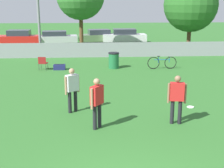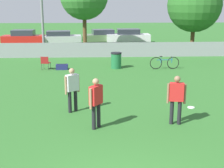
{
  "view_description": "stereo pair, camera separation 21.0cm",
  "coord_description": "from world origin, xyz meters",
  "views": [
    {
      "loc": [
        -0.71,
        -5.09,
        3.93
      ],
      "look_at": [
        0.04,
        5.95,
        1.05
      ],
      "focal_mm": 50.0,
      "sensor_mm": 36.0,
      "label": 1
    },
    {
      "loc": [
        -0.5,
        -5.11,
        3.93
      ],
      "look_at": [
        0.04,
        5.95,
        1.05
      ],
      "focal_mm": 50.0,
      "sensor_mm": 36.0,
      "label": 2
    }
  ],
  "objects": [
    {
      "name": "parked_car_white",
      "position": [
        2.67,
        26.32,
        0.7
      ],
      "size": [
        4.33,
        1.73,
        1.42
      ],
      "rotation": [
        0.0,
        0.0,
        0.0
      ],
      "color": "black",
      "rests_on": "ground_plane"
    },
    {
      "name": "parked_car_silver",
      "position": [
        -4.24,
        25.9,
        0.66
      ],
      "size": [
        4.52,
        2.16,
        1.3
      ],
      "rotation": [
        0.0,
        0.0,
        0.1
      ],
      "color": "black",
      "rests_on": "ground_plane"
    },
    {
      "name": "parked_car_red",
      "position": [
        -7.53,
        25.45,
        0.7
      ],
      "size": [
        3.98,
        1.76,
        1.45
      ],
      "rotation": [
        0.0,
        0.0,
        0.01
      ],
      "color": "black",
      "rests_on": "ground_plane"
    },
    {
      "name": "player_thrower_red",
      "position": [
        -0.55,
        4.34,
        0.96
      ],
      "size": [
        0.45,
        0.51,
        1.66
      ],
      "rotation": [
        0.0,
        0.0,
        0.92
      ],
      "color": "black",
      "rests_on": "ground_plane"
    },
    {
      "name": "bicycle_sideline",
      "position": [
        3.64,
        13.48,
        0.39
      ],
      "size": [
        1.81,
        0.44,
        0.8
      ],
      "rotation": [
        0.0,
        0.0,
        0.02
      ],
      "color": "black",
      "rests_on": "ground_plane"
    },
    {
      "name": "player_receiver_white",
      "position": [
        -1.41,
        5.95,
        0.96
      ],
      "size": [
        0.51,
        0.45,
        1.66
      ],
      "rotation": [
        0.0,
        0.0,
        0.64
      ],
      "color": "black",
      "rests_on": "ground_plane"
    },
    {
      "name": "player_defender_red",
      "position": [
        2.09,
        4.55,
        0.96
      ],
      "size": [
        0.61,
        0.3,
        1.66
      ],
      "rotation": [
        0.0,
        0.0,
        -0.18
      ],
      "color": "black",
      "rests_on": "ground_plane"
    },
    {
      "name": "gear_bag_sideline",
      "position": [
        -2.64,
        13.66,
        0.16
      ],
      "size": [
        0.71,
        0.39,
        0.34
      ],
      "color": "navy",
      "rests_on": "ground_plane"
    },
    {
      "name": "parked_car_olive",
      "position": [
        0.14,
        26.84,
        0.65
      ],
      "size": [
        4.29,
        2.36,
        1.34
      ],
      "rotation": [
        0.0,
        0.0,
        0.16
      ],
      "color": "black",
      "rests_on": "ground_plane"
    },
    {
      "name": "fence_backline",
      "position": [
        0.0,
        18.0,
        0.55
      ],
      "size": [
        26.2,
        0.07,
        1.21
      ],
      "color": "gray",
      "rests_on": "ground_plane"
    },
    {
      "name": "frisbee_disc",
      "position": [
        3.12,
        6.17,
        0.01
      ],
      "size": [
        0.27,
        0.27,
        0.03
      ],
      "color": "white",
      "rests_on": "ground_plane"
    },
    {
      "name": "folding_chair_sideline",
      "position": [
        -3.62,
        13.65,
        0.47
      ],
      "size": [
        0.54,
        0.55,
        0.81
      ],
      "rotation": [
        0.0,
        0.0,
        2.98
      ],
      "color": "#333338",
      "rests_on": "ground_plane"
    },
    {
      "name": "tree_far_right",
      "position": [
        7.2,
        19.71,
        3.79
      ],
      "size": [
        4.25,
        4.25,
        5.92
      ],
      "color": "brown",
      "rests_on": "ground_plane"
    },
    {
      "name": "trash_bin",
      "position": [
        0.69,
        13.87,
        0.5
      ],
      "size": [
        0.66,
        0.66,
        0.99
      ],
      "color": "#1E6638",
      "rests_on": "ground_plane"
    }
  ]
}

